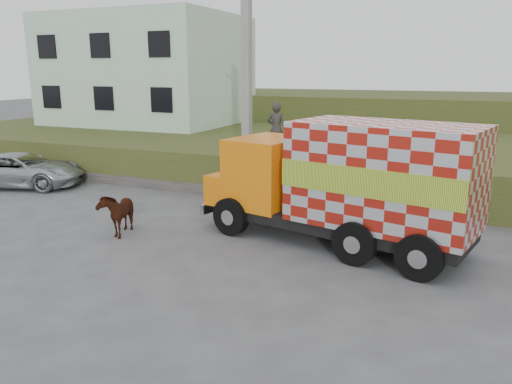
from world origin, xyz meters
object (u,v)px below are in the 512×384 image
at_px(cargo_truck, 347,183).
at_px(cow, 118,212).
at_px(suv, 21,170).
at_px(pedestrian, 276,129).
at_px(utility_pole, 247,83).

distance_m(cargo_truck, cow, 6.41).
xyz_separation_m(suv, pedestrian, (9.82, 2.46, 1.80)).
height_order(utility_pole, suv, utility_pole).
relative_size(utility_pole, suv, 1.67).
distance_m(cargo_truck, pedestrian, 5.51).
bearing_deg(cow, cargo_truck, -3.31).
distance_m(utility_pole, suv, 9.67).
height_order(cargo_truck, cow, cargo_truck).
xyz_separation_m(utility_pole, pedestrian, (1.06, 0.20, -1.61)).
relative_size(cow, pedestrian, 0.77).
bearing_deg(pedestrian, cargo_truck, 127.94).
height_order(cargo_truck, pedestrian, pedestrian).
relative_size(suv, pedestrian, 2.49).
bearing_deg(cargo_truck, pedestrian, 143.51).
relative_size(utility_pole, cargo_truck, 1.04).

